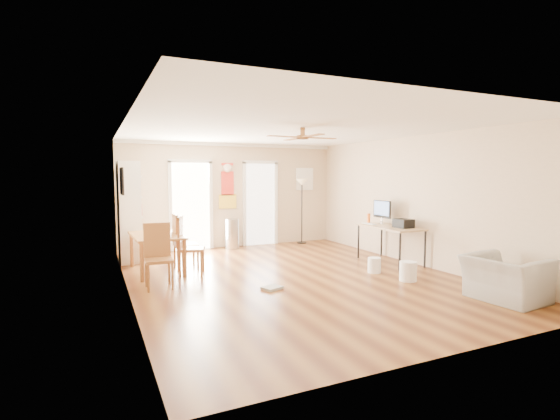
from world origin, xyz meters
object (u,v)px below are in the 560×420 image
wastebasket_b (408,271)px  armchair (505,279)px  torchiere_lamp (302,211)px  wastebasket_a (374,265)px  computer_desk (390,245)px  dining_table (157,253)px  dining_chair_near (159,257)px  bookshelf (129,211)px  dining_chair_right_a (186,242)px  trash_can (232,234)px  printer (403,223)px  dining_chair_right_b (192,246)px

wastebasket_b → armchair: bearing=-71.3°
torchiere_lamp → wastebasket_a: 3.60m
torchiere_lamp → computer_desk: bearing=-79.8°
dining_table → dining_chair_near: (-0.13, -1.18, 0.16)m
bookshelf → wastebasket_b: 5.70m
dining_chair_right_a → armchair: (3.75, -3.95, -0.20)m
trash_can → computer_desk: size_ratio=0.53×
wastebasket_a → dining_chair_near: bearing=171.5°
torchiere_lamp → wastebasket_a: size_ratio=6.10×
trash_can → torchiere_lamp: (1.94, 0.02, 0.48)m
bookshelf → dining_chair_near: size_ratio=2.04×
bookshelf → printer: bookshelf is taller
dining_chair_right_a → wastebasket_b: 4.13m
dining_chair_right_b → bookshelf: bearing=46.8°
torchiere_lamp → wastebasket_a: (-0.32, -3.51, -0.71)m
dining_chair_near → trash_can: size_ratio=1.39×
dining_chair_right_a → computer_desk: bearing=-106.2°
wastebasket_a → armchair: bearing=-73.6°
torchiere_lamp → computer_desk: (0.52, -2.92, -0.48)m
dining_chair_right_a → dining_chair_near: (-0.68, -1.21, -0.01)m
computer_desk → wastebasket_b: (-0.69, -1.31, -0.21)m
trash_can → dining_chair_right_a: bearing=-130.8°
bookshelf → computer_desk: 5.49m
dining_chair_right_b → printer: dining_chair_right_b is taller
bookshelf → printer: size_ratio=6.14×
trash_can → armchair: 6.11m
bookshelf → armchair: 7.04m
dining_chair_near → trash_can: dining_chair_near is taller
computer_desk → wastebasket_a: 1.05m
computer_desk → wastebasket_a: size_ratio=5.04×
dining_chair_right_b → trash_can: dining_chair_right_b is taller
bookshelf → dining_chair_right_a: size_ratio=1.99×
dining_chair_right_b → armchair: size_ratio=1.07×
dining_chair_right_b → dining_table: bearing=68.5°
dining_table → computer_desk: 4.65m
trash_can → wastebasket_a: trash_can is taller
torchiere_lamp → wastebasket_b: torchiere_lamp is taller
torchiere_lamp → dining_chair_near: bearing=-144.4°
torchiere_lamp → armchair: torchiere_lamp is taller
armchair → dining_chair_right_a: bearing=39.0°
dining_chair_right_b → printer: bearing=-84.0°
dining_chair_right_b → printer: size_ratio=3.10×
trash_can → computer_desk: (2.47, -2.91, 0.01)m
dining_chair_right_b → torchiere_lamp: bearing=-37.5°
bookshelf → armchair: bookshelf is taller
dining_chair_near → computer_desk: bearing=1.9°
bookshelf → armchair: (4.67, -5.22, -0.72)m
torchiere_lamp → wastebasket_b: size_ratio=5.11×
dining_chair_right_a → armchair: size_ratio=1.06×
dining_chair_right_b → trash_can: 2.68m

